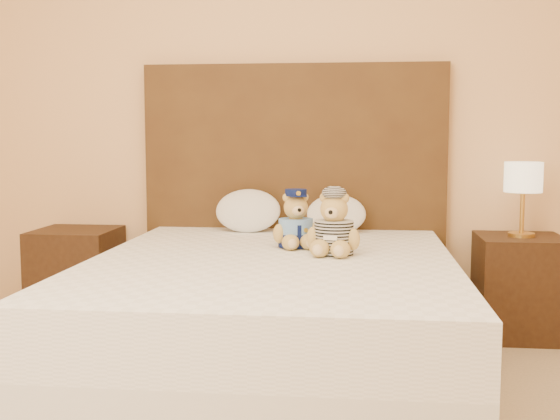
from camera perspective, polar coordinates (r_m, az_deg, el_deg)
The scene contains 9 objects.
bed at distance 3.19m, azimuth -0.60°, elevation -8.77°, with size 1.60×2.00×0.55m.
headboard at distance 4.10m, azimuth 1.13°, elevation 1.32°, with size 1.75×0.08×1.50m, color #4D3317.
nightstand_left at distance 4.27m, azimuth -16.20°, elevation -5.19°, with size 0.45×0.45×0.55m, color #362111.
nightstand_right at distance 4.04m, azimuth 18.88°, elevation -5.91°, with size 0.45×0.45×0.55m, color #362111.
lamp at distance 3.96m, azimuth 19.17°, elevation 2.24°, with size 0.20×0.20×0.40m.
teddy_police at distance 3.39m, azimuth 1.29°, elevation -0.72°, with size 0.24×0.23×0.28m, color #B89047, non-canonical shape.
teddy_prisoner at distance 3.19m, azimuth 4.41°, elevation -1.07°, with size 0.26×0.25×0.29m, color #B89047, non-canonical shape.
pillow_left at distance 3.96m, azimuth -2.61°, elevation 0.12°, with size 0.37×0.24×0.26m, color white.
pillow_right at distance 3.91m, azimuth 4.60°, elevation -0.17°, with size 0.33×0.21×0.23m, color white.
Camera 1 is at (0.38, -1.86, 1.10)m, focal length 45.00 mm.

